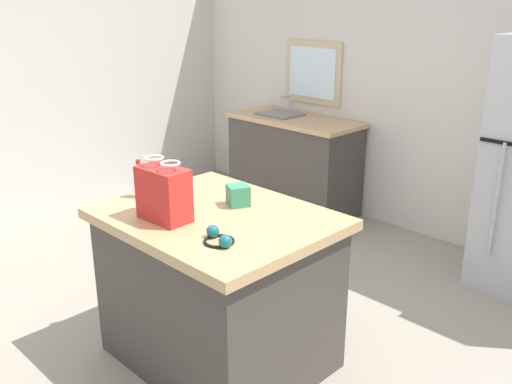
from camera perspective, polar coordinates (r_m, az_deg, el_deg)
The scene contains 9 objects.
ground at distance 3.59m, azimuth -2.61°, elevation -14.79°, with size 6.84×6.84×0.00m, color #9E9384.
back_wall at distance 4.96m, azimuth 18.00°, elevation 10.04°, with size 5.70×0.13×2.59m.
left_wall at distance 5.49m, azimuth -23.77°, elevation 10.16°, with size 0.10×4.76×2.59m.
kitchen_island at distance 3.21m, azimuth -3.84°, elevation -9.71°, with size 1.22×0.97×0.91m.
sink_counter at distance 5.54m, azimuth 3.80°, elevation 3.06°, with size 1.32×0.59×1.10m.
shopping_bag at distance 2.92m, azimuth -9.36°, elevation -0.16°, with size 0.29×0.18×0.33m.
small_box at distance 3.11m, azimuth -1.83°, elevation -0.33°, with size 0.11×0.11×0.12m, color #388E66.
bottle at distance 3.30m, azimuth -11.77°, elevation 1.15°, with size 0.06×0.06×0.23m.
ear_defenders at distance 2.66m, azimuth -3.79°, elevation -4.69°, with size 0.19×0.19×0.06m.
Camera 1 is at (2.21, -1.99, 2.01)m, focal length 39.32 mm.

